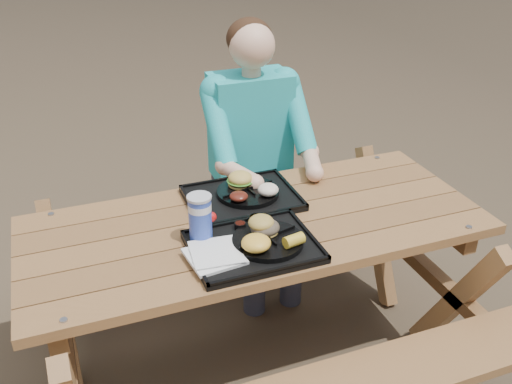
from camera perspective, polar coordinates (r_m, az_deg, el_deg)
name	(u,v)px	position (r m, az deg, el deg)	size (l,w,h in m)	color
ground	(256,361)	(2.71, 0.00, -16.59)	(60.00, 60.00, 0.00)	#999999
picnic_table	(256,296)	(2.45, 0.00, -10.41)	(1.80, 1.49, 0.75)	#999999
tray_near	(253,248)	(2.06, -0.29, -5.58)	(0.45, 0.35, 0.02)	black
tray_far	(242,199)	(2.37, -1.41, -0.68)	(0.45, 0.35, 0.02)	black
plate_near	(268,241)	(2.07, 1.19, -4.89)	(0.26, 0.26, 0.02)	black
plate_far	(248,192)	(2.38, -0.81, -0.02)	(0.26, 0.26, 0.02)	black
napkin_stack	(214,255)	(2.00, -4.19, -6.32)	(0.18, 0.18, 0.02)	white
soda_cup	(200,219)	(2.06, -5.59, -2.71)	(0.08, 0.08, 0.17)	#1735AD
condiment_bbq	(240,226)	(2.14, -1.58, -3.41)	(0.04, 0.04, 0.03)	black
condiment_mustard	(256,220)	(2.17, -0.03, -2.82)	(0.05, 0.05, 0.03)	yellow
sandwich	(265,220)	(2.07, 0.91, -2.85)	(0.10, 0.10, 0.10)	#B89541
mac_cheese	(256,243)	(1.99, 0.01, -5.12)	(0.10, 0.10, 0.05)	yellow
corn_cob	(294,240)	(2.02, 3.80, -4.84)	(0.07, 0.07, 0.04)	yellow
cutlery_far	(202,201)	(2.34, -5.40, -0.88)	(0.02, 0.14, 0.01)	black
burger	(240,175)	(2.39, -1.59, 1.68)	(0.11, 0.11, 0.09)	gold
baked_beans	(239,196)	(2.29, -1.74, -0.44)	(0.08, 0.08, 0.03)	#571B11
potato_salad	(268,190)	(2.33, 1.22, 0.24)	(0.09, 0.09, 0.05)	white
diner	(252,170)	(2.88, -0.42, 2.24)	(0.48, 0.84, 1.28)	#17A392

